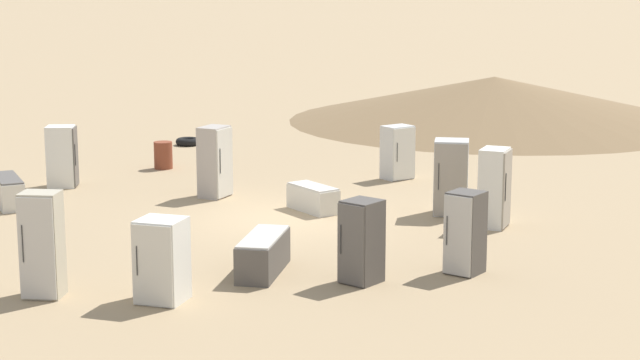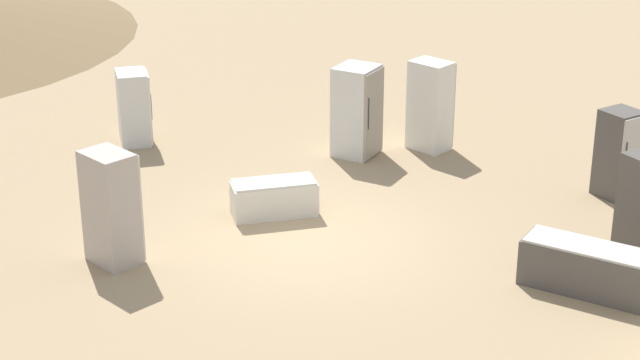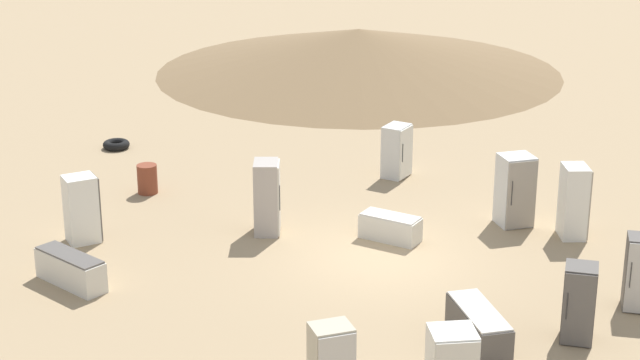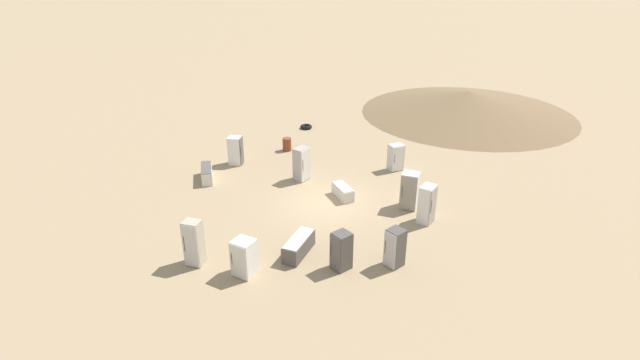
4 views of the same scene
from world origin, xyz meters
name	(u,v)px [view 3 (image 3 of 4)]	position (x,y,z in m)	size (l,w,h in m)	color
ground_plane	(381,258)	(0.00, 0.00, 0.00)	(1000.00, 1000.00, 0.00)	#9E8460
dirt_mound	(359,51)	(-10.21, 15.08, 0.85)	(15.78, 15.78, 1.71)	brown
discarded_fridge_0	(82,209)	(-6.42, -3.14, 0.82)	(0.91, 0.96, 1.64)	silver
discarded_fridge_1	(267,197)	(-3.12, -0.21, 0.91)	(0.95, 0.99, 1.82)	#A89E93
discarded_fridge_2	(574,202)	(3.12, 3.75, 0.90)	(0.93, 0.96, 1.80)	silver
discarded_fridge_3	(71,269)	(-4.83, -5.04, 0.36)	(1.92, 0.78, 0.72)	beige
discarded_fridge_4	(640,273)	(5.73, 0.80, 0.80)	(0.80, 0.83, 1.59)	#4C4742
discarded_fridge_6	(397,151)	(-2.65, 5.17, 0.75)	(0.68, 0.83, 1.49)	silver
discarded_fridge_7	(390,227)	(-0.41, 1.09, 0.31)	(1.48, 0.68, 0.63)	beige
discarded_fridge_8	(515,190)	(1.62, 3.69, 0.90)	(1.09, 1.09, 1.79)	silver
discarded_fridge_9	(579,303)	(5.22, -1.23, 0.78)	(0.80, 0.85, 1.56)	#4C4742
discarded_fridge_11	(478,327)	(3.72, -2.50, 0.37)	(1.86, 1.77, 0.74)	#4C4742
scrap_tire	(116,145)	(-11.01, 2.59, 0.12)	(0.81, 0.81, 0.24)	black
rusty_barrel	(147,179)	(-7.48, 0.22, 0.40)	(0.54, 0.54, 0.79)	brown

